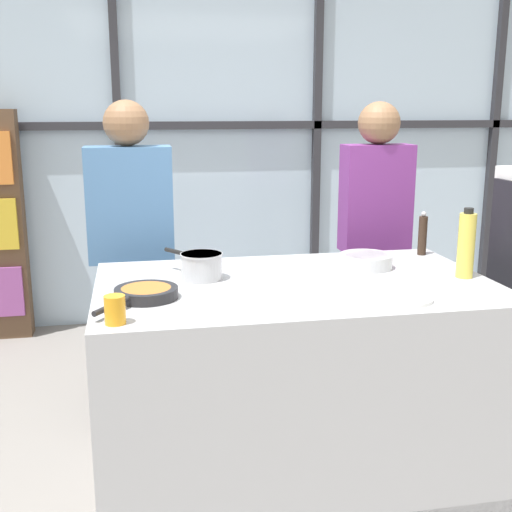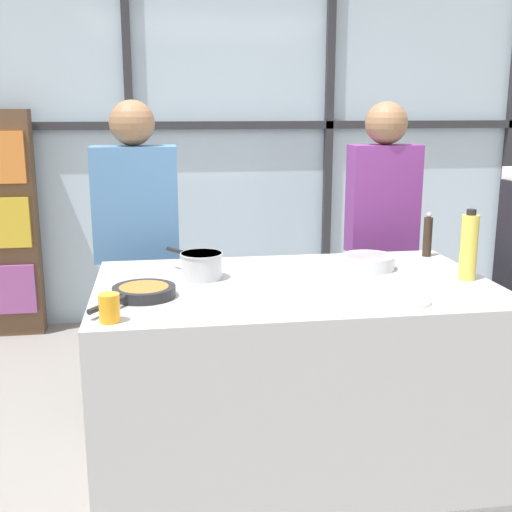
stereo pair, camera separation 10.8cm
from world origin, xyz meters
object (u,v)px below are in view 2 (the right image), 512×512
spectator_far_left (137,239)px  mixing_bowl (368,261)px  saucepan (201,265)px  juice_glass_near (109,308)px  white_plate (402,300)px  pepper_grinder (428,236)px  oil_bottle (469,247)px  frying_pan (143,292)px  spectator_center_left (382,228)px

spectator_far_left → mixing_bowl: (1.09, -0.69, -0.00)m
saucepan → juice_glass_near: bearing=-123.8°
saucepan → white_plate: saucepan is taller
mixing_bowl → juice_glass_near: size_ratio=2.42×
spectator_far_left → pepper_grinder: spectator_far_left is taller
saucepan → oil_bottle: bearing=-9.6°
white_plate → frying_pan: bearing=168.1°
saucepan → pepper_grinder: 1.20m
spectator_center_left → frying_pan: bearing=36.5°
spectator_center_left → juice_glass_near: 1.95m
spectator_far_left → oil_bottle: spectator_far_left is taller
saucepan → mixing_bowl: saucepan is taller
frying_pan → oil_bottle: bearing=2.5°
spectator_far_left → pepper_grinder: bearing=161.9°
oil_bottle → pepper_grinder: 0.46m
juice_glass_near → pepper_grinder: bearing=27.7°
frying_pan → saucepan: size_ratio=1.31×
white_plate → mixing_bowl: (0.04, 0.52, 0.03)m
saucepan → mixing_bowl: bearing=4.0°
oil_bottle → mixing_bowl: bearing=145.8°
spectator_center_left → juice_glass_near: spectator_center_left is taller
spectator_far_left → mixing_bowl: 1.29m
frying_pan → white_plate: (1.01, -0.21, -0.02)m
pepper_grinder → juice_glass_near: (-1.53, -0.80, -0.05)m
pepper_grinder → juice_glass_near: bearing=-152.3°
frying_pan → mixing_bowl: mixing_bowl is taller
spectator_far_left → mixing_bowl: spectator_far_left is taller
spectator_far_left → mixing_bowl: size_ratio=6.87×
mixing_bowl → white_plate: bearing=-93.9°
frying_pan → pepper_grinder: pepper_grinder is taller
frying_pan → mixing_bowl: 1.09m
spectator_far_left → juice_glass_near: spectator_far_left is taller
spectator_center_left → pepper_grinder: (0.07, -0.48, 0.05)m
white_plate → juice_glass_near: 1.12m
frying_pan → spectator_far_left: bearing=92.9°
saucepan → oil_bottle: 1.18m
white_plate → pepper_grinder: pepper_grinder is taller
mixing_bowl → saucepan: bearing=-176.0°
saucepan → oil_bottle: (1.16, -0.20, 0.09)m
saucepan → white_plate: bearing=-31.9°
saucepan → oil_bottle: size_ratio=0.98×
spectator_far_left → spectator_center_left: (1.40, -0.00, 0.02)m
oil_bottle → juice_glass_near: (-1.52, -0.35, -0.10)m
saucepan → pepper_grinder: size_ratio=1.36×
saucepan → spectator_center_left: bearing=34.0°
spectator_center_left → saucepan: (-1.10, -0.74, 0.00)m
spectator_far_left → saucepan: size_ratio=5.58×
juice_glass_near → white_plate: bearing=3.8°
mixing_bowl → oil_bottle: size_ratio=0.79×
frying_pan → saucepan: 0.36m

